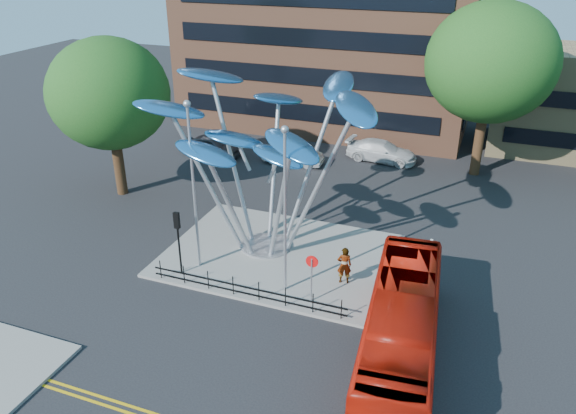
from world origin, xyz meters
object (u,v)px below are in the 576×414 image
at_px(parked_car_left, 212,146).
at_px(parked_car_mid, 293,155).
at_px(leaf_sculpture, 264,129).
at_px(parked_car_right, 382,151).
at_px(traffic_light_island, 178,230).
at_px(pedestrian, 344,265).
at_px(tree_right, 491,63).
at_px(red_bus, 401,329).
at_px(no_entry_sign_island, 312,271).
at_px(tree_left, 109,94).
at_px(street_lamp_right, 285,197).
at_px(street_lamp_left, 193,173).

xyz_separation_m(parked_car_left, parked_car_mid, (6.60, 0.60, -0.05)).
distance_m(leaf_sculpture, parked_car_right, 16.96).
distance_m(traffic_light_island, parked_car_left, 17.49).
bearing_deg(pedestrian, tree_right, -124.90).
height_order(red_bus, parked_car_left, red_bus).
xyz_separation_m(pedestrian, parked_car_mid, (-8.08, 14.56, -0.38)).
bearing_deg(traffic_light_island, tree_right, 56.31).
height_order(tree_right, pedestrian, tree_right).
xyz_separation_m(no_entry_sign_island, parked_car_left, (-13.69, 16.04, -1.01)).
height_order(tree_left, street_lamp_right, tree_left).
relative_size(red_bus, parked_car_left, 2.39).
distance_m(leaf_sculpture, pedestrian, 7.94).
bearing_deg(parked_car_left, street_lamp_left, -155.96).
xyz_separation_m(red_bus, parked_car_mid, (-11.68, 19.12, -0.82)).
height_order(leaf_sculpture, parked_car_right, leaf_sculpture).
distance_m(street_lamp_right, parked_car_mid, 17.64).
height_order(tree_right, parked_car_right, tree_right).
xyz_separation_m(no_entry_sign_island, pedestrian, (1.00, 2.08, -0.69)).
xyz_separation_m(leaf_sculpture, parked_car_mid, (-3.02, 12.48, -6.12)).
height_order(street_lamp_left, pedestrian, street_lamp_left).
height_order(street_lamp_left, parked_car_right, street_lamp_left).
xyz_separation_m(tree_right, red_bus, (-1.40, -21.95, -6.47)).
bearing_deg(parked_car_left, red_bus, -136.83).
xyz_separation_m(street_lamp_right, parked_car_left, (-12.19, 15.56, -4.29)).
distance_m(leaf_sculpture, no_entry_sign_island, 7.71).
bearing_deg(street_lamp_left, traffic_light_island, -116.57).
relative_size(leaf_sculpture, pedestrian, 6.49).
height_order(pedestrian, parked_car_left, pedestrian).
bearing_deg(traffic_light_island, leaf_sculpture, 54.96).
bearing_deg(tree_left, traffic_light_island, -39.81).
xyz_separation_m(street_lamp_left, parked_car_right, (5.56, 18.70, -4.57)).
xyz_separation_m(no_entry_sign_island, parked_car_mid, (-7.08, 16.65, -1.06)).
xyz_separation_m(red_bus, pedestrian, (-3.60, 4.55, -0.44)).
distance_m(tree_left, street_lamp_right, 16.19).
xyz_separation_m(leaf_sculpture, parked_car_right, (3.13, 15.52, -6.09)).
height_order(tree_left, pedestrian, tree_left).
distance_m(tree_right, parked_car_left, 21.25).
bearing_deg(street_lamp_right, traffic_light_island, -174.81).
relative_size(parked_car_left, parked_car_mid, 1.03).
relative_size(tree_right, parked_car_left, 2.57).
distance_m(street_lamp_left, traffic_light_island, 2.96).
bearing_deg(parked_car_left, pedestrian, -135.02).
height_order(street_lamp_right, red_bus, street_lamp_right).
height_order(traffic_light_island, parked_car_right, traffic_light_island).
distance_m(leaf_sculpture, street_lamp_right, 4.83).
bearing_deg(tree_right, parked_car_left, -170.08).
bearing_deg(street_lamp_left, pedestrian, 8.34).
bearing_deg(leaf_sculpture, street_lamp_left, -127.40).
height_order(no_entry_sign_island, red_bus, red_bus).
bearing_deg(tree_right, pedestrian, -106.03).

